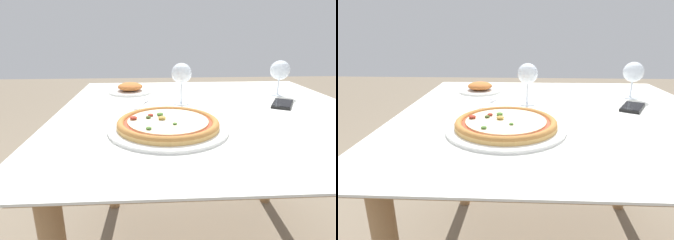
% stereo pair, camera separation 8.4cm
% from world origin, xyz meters
% --- Properties ---
extents(dining_table, '(1.14, 1.13, 0.72)m').
position_xyz_m(dining_table, '(0.00, 0.00, 0.64)').
color(dining_table, '#997047').
rests_on(dining_table, ground_plane).
extents(pizza_plate, '(0.36, 0.36, 0.04)m').
position_xyz_m(pizza_plate, '(-0.18, -0.20, 0.74)').
color(pizza_plate, white).
rests_on(pizza_plate, dining_table).
extents(fork, '(0.06, 0.17, 0.00)m').
position_xyz_m(fork, '(-0.26, 0.10, 0.73)').
color(fork, silver).
rests_on(fork, dining_table).
extents(wine_glass_far_left, '(0.09, 0.09, 0.16)m').
position_xyz_m(wine_glass_far_left, '(0.35, 0.23, 0.83)').
color(wine_glass_far_left, silver).
rests_on(wine_glass_far_left, dining_table).
extents(wine_glass_far_right, '(0.08, 0.08, 0.16)m').
position_xyz_m(wine_glass_far_right, '(-0.11, 0.10, 0.84)').
color(wine_glass_far_right, silver).
rests_on(wine_glass_far_right, dining_table).
extents(cell_phone, '(0.13, 0.16, 0.01)m').
position_xyz_m(cell_phone, '(0.29, 0.05, 0.73)').
color(cell_phone, black).
rests_on(cell_phone, dining_table).
extents(side_plate, '(0.20, 0.20, 0.05)m').
position_xyz_m(side_plate, '(-0.33, 0.32, 0.74)').
color(side_plate, white).
rests_on(side_plate, dining_table).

